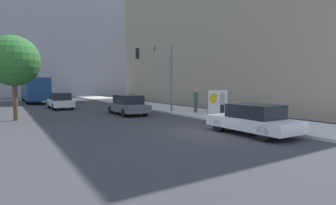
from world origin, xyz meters
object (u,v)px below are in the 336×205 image
(pedestrian_behind, at_px, (196,100))
(car_on_road_nearest, at_px, (128,105))
(traffic_light_pole, at_px, (158,66))
(parked_car_curbside, at_px, (253,119))
(protest_banner, at_px, (218,101))
(city_bus_on_road, at_px, (34,88))
(street_tree_near_curb, at_px, (14,61))
(car_on_road_midblock, at_px, (60,101))
(jogger_on_sidewalk, at_px, (222,104))
(seated_protester, at_px, (238,110))

(pedestrian_behind, bearing_deg, car_on_road_nearest, 145.94)
(traffic_light_pole, relative_size, car_on_road_nearest, 1.21)
(parked_car_curbside, bearing_deg, car_on_road_nearest, 99.09)
(protest_banner, relative_size, traffic_light_pole, 0.38)
(city_bus_on_road, bearing_deg, street_tree_near_curb, -98.41)
(car_on_road_nearest, height_order, street_tree_near_curb, street_tree_near_curb)
(protest_banner, bearing_deg, parked_car_curbside, -119.91)
(pedestrian_behind, distance_m, car_on_road_midblock, 13.17)
(car_on_road_midblock, bearing_deg, parked_car_curbside, -74.23)
(car_on_road_nearest, xyz_separation_m, car_on_road_midblock, (-3.50, 7.84, 0.01))
(jogger_on_sidewalk, distance_m, city_bus_on_road, 26.76)
(seated_protester, xyz_separation_m, city_bus_on_road, (-8.41, 27.35, 1.02))
(car_on_road_nearest, distance_m, car_on_road_midblock, 8.58)
(traffic_light_pole, xyz_separation_m, car_on_road_nearest, (-2.64, 0.18, -3.03))
(protest_banner, relative_size, city_bus_on_road, 0.16)
(car_on_road_nearest, relative_size, car_on_road_midblock, 0.99)
(street_tree_near_curb, bearing_deg, protest_banner, -22.31)
(seated_protester, height_order, city_bus_on_road, city_bus_on_road)
(protest_banner, xyz_separation_m, traffic_light_pole, (-2.60, 4.19, 2.70))
(city_bus_on_road, bearing_deg, protest_banner, -67.60)
(street_tree_near_curb, bearing_deg, car_on_road_midblock, 60.72)
(pedestrian_behind, distance_m, street_tree_near_curb, 12.84)
(jogger_on_sidewalk, height_order, car_on_road_nearest, jogger_on_sidewalk)
(seated_protester, distance_m, car_on_road_midblock, 17.16)
(seated_protester, relative_size, traffic_light_pole, 0.22)
(pedestrian_behind, relative_size, protest_banner, 0.91)
(city_bus_on_road, relative_size, street_tree_near_curb, 2.26)
(traffic_light_pole, distance_m, car_on_road_midblock, 10.54)
(parked_car_curbside, bearing_deg, pedestrian_behind, 69.70)
(seated_protester, relative_size, city_bus_on_road, 0.10)
(seated_protester, relative_size, car_on_road_nearest, 0.27)
(seated_protester, distance_m, street_tree_near_curb, 14.40)
(jogger_on_sidewalk, distance_m, parked_car_curbside, 5.92)
(jogger_on_sidewalk, xyz_separation_m, traffic_light_pole, (-2.03, 5.27, 2.79))
(protest_banner, relative_size, parked_car_curbside, 0.47)
(jogger_on_sidewalk, height_order, pedestrian_behind, pedestrian_behind)
(protest_banner, bearing_deg, traffic_light_pole, 121.87)
(traffic_light_pole, height_order, street_tree_near_curb, traffic_light_pole)
(traffic_light_pole, distance_m, city_bus_on_road, 21.20)
(city_bus_on_road, bearing_deg, seated_protester, -72.91)
(parked_car_curbside, bearing_deg, city_bus_on_road, 101.86)
(seated_protester, relative_size, parked_car_curbside, 0.28)
(jogger_on_sidewalk, xyz_separation_m, city_bus_on_road, (-9.32, 25.08, 0.81))
(street_tree_near_curb, bearing_deg, jogger_on_sidewalk, -27.43)
(jogger_on_sidewalk, xyz_separation_m, protest_banner, (0.58, 1.08, 0.09))
(jogger_on_sidewalk, height_order, traffic_light_pole, traffic_light_pole)
(jogger_on_sidewalk, relative_size, traffic_light_pole, 0.31)
(car_on_road_nearest, xyz_separation_m, street_tree_near_curb, (-7.43, 0.84, 3.06))
(parked_car_curbside, height_order, car_on_road_midblock, car_on_road_midblock)
(jogger_on_sidewalk, xyz_separation_m, car_on_road_nearest, (-4.67, 5.44, -0.23))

